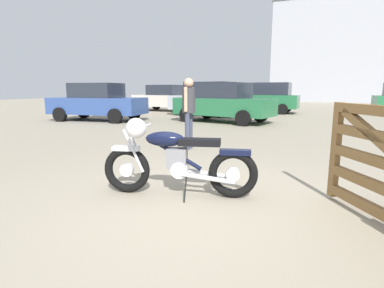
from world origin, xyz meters
TOP-DOWN VIEW (x-y plane):
  - ground_plane at (0.00, 0.00)m, footprint 80.00×80.00m
  - vintage_motorcycle at (-0.41, 0.10)m, footprint 2.01×0.93m
  - bystander at (-1.70, 3.04)m, footprint 0.30×0.46m
  - silver_sedan_mid at (-8.41, 7.14)m, footprint 4.45×2.51m
  - pale_sedan_back at (-5.08, 11.82)m, footprint 4.04×2.11m
  - dark_sedan_left at (-8.85, 13.72)m, footprint 4.26×2.04m
  - red_hatchback_near at (-2.68, 15.06)m, footprint 3.95×1.91m
  - blue_hatchback_right at (-3.10, 9.06)m, footprint 4.40×2.38m
  - industrial_building at (3.04, 37.56)m, footprint 20.63×11.20m

SIDE VIEW (x-z plane):
  - ground_plane at x=0.00m, z-range 0.00..0.00m
  - vintage_motorcycle at x=-0.41m, z-range -0.04..1.03m
  - silver_sedan_mid at x=-8.41m, z-range 0.00..1.67m
  - dark_sedan_left at x=-8.85m, z-range 0.00..1.67m
  - blue_hatchback_right at x=-3.10m, z-range 0.00..1.67m
  - pale_sedan_back at x=-5.08m, z-range 0.03..1.81m
  - red_hatchback_near at x=-2.68m, z-range 0.03..1.81m
  - bystander at x=-1.70m, z-range 0.19..1.85m
  - industrial_building at x=3.04m, z-range -4.55..16.06m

